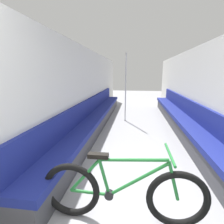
% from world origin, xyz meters
% --- Properties ---
extents(wall_left, '(0.10, 11.04, 2.12)m').
position_xyz_m(wall_left, '(-1.40, 3.92, 1.06)').
color(wall_left, silver).
rests_on(wall_left, ground).
extents(wall_right, '(0.10, 11.04, 2.12)m').
position_xyz_m(wall_right, '(1.40, 3.92, 1.06)').
color(wall_right, silver).
rests_on(wall_right, ground).
extents(bench_seat_row_left, '(0.45, 6.80, 0.82)m').
position_xyz_m(bench_seat_row_left, '(-1.15, 4.13, 0.28)').
color(bench_seat_row_left, '#3D3D42').
rests_on(bench_seat_row_left, ground).
extents(bench_seat_row_right, '(0.45, 6.80, 0.82)m').
position_xyz_m(bench_seat_row_right, '(1.15, 4.13, 0.28)').
color(bench_seat_row_right, '#3D3D42').
rests_on(bench_seat_row_right, ground).
extents(bicycle, '(1.67, 0.46, 0.78)m').
position_xyz_m(bicycle, '(-0.19, 1.06, 0.32)').
color(bicycle, black).
rests_on(bicycle, ground).
extents(grab_pole_near, '(0.08, 0.08, 2.10)m').
position_xyz_m(grab_pole_near, '(-0.39, 4.98, 1.02)').
color(grab_pole_near, gray).
rests_on(grab_pole_near, ground).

